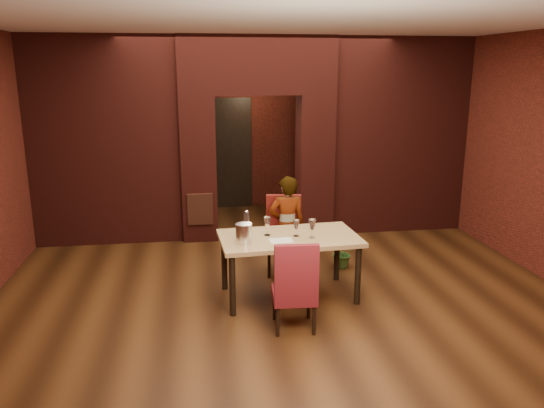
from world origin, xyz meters
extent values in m
plane|color=#442611|center=(0.00, 0.00, 0.00)|extent=(8.00, 8.00, 0.00)
cube|color=silver|center=(0.00, 0.00, 3.20)|extent=(7.00, 8.00, 0.04)
cube|color=maroon|center=(0.00, 4.00, 1.60)|extent=(7.00, 0.04, 3.20)
cube|color=maroon|center=(0.00, -4.00, 1.60)|extent=(7.00, 0.04, 3.20)
cube|color=maroon|center=(3.50, 0.00, 1.60)|extent=(0.04, 8.00, 3.20)
cube|color=maroon|center=(-0.95, 2.00, 1.15)|extent=(0.55, 0.55, 2.30)
cube|color=maroon|center=(0.95, 2.00, 1.15)|extent=(0.55, 0.55, 2.30)
cube|color=maroon|center=(0.00, 2.00, 2.75)|extent=(2.45, 0.55, 0.90)
cube|color=maroon|center=(-2.36, 2.00, 1.60)|extent=(2.28, 0.35, 3.20)
cube|color=maroon|center=(2.36, 2.00, 1.60)|extent=(2.28, 0.35, 3.20)
cube|color=brown|center=(-0.95, 1.71, 0.55)|extent=(0.40, 0.03, 0.50)
cube|color=black|center=(-0.40, 3.94, 1.05)|extent=(0.90, 0.08, 2.10)
cube|color=black|center=(-0.40, 3.90, 1.05)|extent=(1.02, 0.04, 2.22)
cube|color=tan|center=(0.07, -0.52, 0.38)|extent=(1.69, 1.02, 0.77)
cube|color=maroon|center=(0.14, 0.25, 0.52)|extent=(0.54, 0.54, 1.04)
cube|color=maroon|center=(-0.02, -1.32, 0.50)|extent=(0.48, 0.48, 1.00)
imported|color=silver|center=(0.17, 0.20, 0.68)|extent=(0.50, 0.34, 1.35)
cube|color=silver|center=(-0.05, -0.68, 0.77)|extent=(0.28, 0.21, 0.00)
cylinder|color=silver|center=(-0.49, -0.70, 0.88)|extent=(0.19, 0.19, 0.23)
cylinder|color=silver|center=(-0.42, -0.37, 0.91)|extent=(0.07, 0.07, 0.29)
imported|color=#396B2B|center=(0.99, 0.33, 0.21)|extent=(0.42, 0.37, 0.43)
camera|label=1|loc=(-1.01, -6.43, 2.71)|focal=35.00mm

